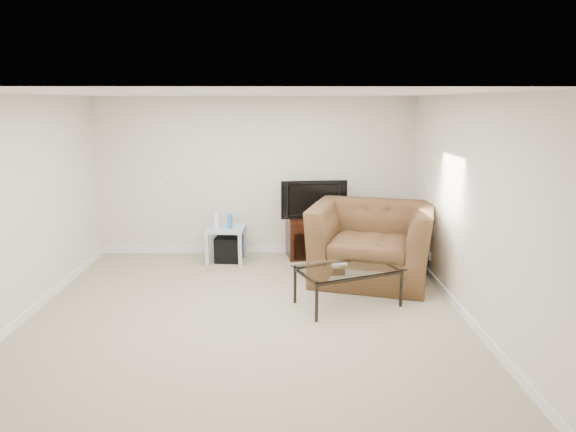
{
  "coord_description": "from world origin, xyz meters",
  "views": [
    {
      "loc": [
        0.4,
        -5.58,
        2.41
      ],
      "look_at": [
        0.5,
        1.2,
        0.9
      ],
      "focal_mm": 32.0,
      "sensor_mm": 36.0,
      "label": 1
    }
  ],
  "objects_px": {
    "subwoofer": "(229,249)",
    "side_table": "(226,244)",
    "tv_stand": "(312,236)",
    "recliner": "(372,230)",
    "television": "(313,198)",
    "coffee_table": "(348,286)"
  },
  "relations": [
    {
      "from": "tv_stand",
      "to": "television",
      "type": "bearing_deg",
      "value": -90.0
    },
    {
      "from": "tv_stand",
      "to": "subwoofer",
      "type": "xyz_separation_m",
      "value": [
        -1.3,
        -0.21,
        -0.14
      ]
    },
    {
      "from": "tv_stand",
      "to": "side_table",
      "type": "xyz_separation_m",
      "value": [
        -1.34,
        -0.23,
        -0.06
      ]
    },
    {
      "from": "tv_stand",
      "to": "recliner",
      "type": "distance_m",
      "value": 1.36
    },
    {
      "from": "subwoofer",
      "to": "coffee_table",
      "type": "bearing_deg",
      "value": -48.21
    },
    {
      "from": "subwoofer",
      "to": "television",
      "type": "bearing_deg",
      "value": 7.74
    },
    {
      "from": "tv_stand",
      "to": "coffee_table",
      "type": "height_order",
      "value": "tv_stand"
    },
    {
      "from": "television",
      "to": "coffee_table",
      "type": "xyz_separation_m",
      "value": [
        0.3,
        -1.98,
        -0.71
      ]
    },
    {
      "from": "subwoofer",
      "to": "coffee_table",
      "type": "distance_m",
      "value": 2.42
    },
    {
      "from": "tv_stand",
      "to": "recliner",
      "type": "height_order",
      "value": "recliner"
    },
    {
      "from": "subwoofer",
      "to": "recliner",
      "type": "relative_size",
      "value": 0.24
    },
    {
      "from": "subwoofer",
      "to": "side_table",
      "type": "bearing_deg",
      "value": -150.24
    },
    {
      "from": "recliner",
      "to": "coffee_table",
      "type": "bearing_deg",
      "value": -98.35
    },
    {
      "from": "television",
      "to": "subwoofer",
      "type": "bearing_deg",
      "value": -177.86
    },
    {
      "from": "side_table",
      "to": "television",
      "type": "bearing_deg",
      "value": 8.37
    },
    {
      "from": "subwoofer",
      "to": "recliner",
      "type": "height_order",
      "value": "recliner"
    },
    {
      "from": "television",
      "to": "tv_stand",
      "type": "bearing_deg",
      "value": 91.58
    },
    {
      "from": "recliner",
      "to": "television",
      "type": "bearing_deg",
      "value": 142.19
    },
    {
      "from": "coffee_table",
      "to": "side_table",
      "type": "bearing_deg",
      "value": 132.71
    },
    {
      "from": "recliner",
      "to": "side_table",
      "type": "bearing_deg",
      "value": 174.65
    },
    {
      "from": "recliner",
      "to": "subwoofer",
      "type": "bearing_deg",
      "value": 173.84
    },
    {
      "from": "television",
      "to": "side_table",
      "type": "bearing_deg",
      "value": -177.23
    }
  ]
}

